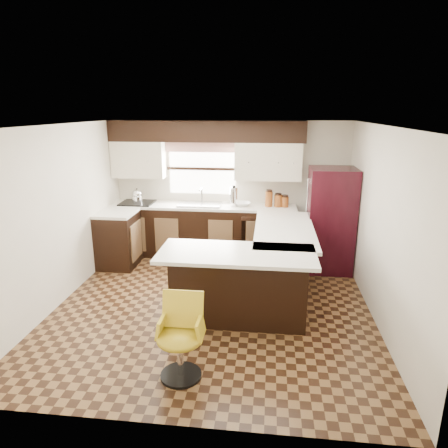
# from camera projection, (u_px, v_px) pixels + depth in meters

# --- Properties ---
(floor) EXTENTS (4.40, 4.40, 0.00)m
(floor) POSITION_uv_depth(u_px,v_px,m) (213.00, 304.00, 5.50)
(floor) COLOR #49301A
(floor) RESTS_ON ground
(ceiling) EXTENTS (4.40, 4.40, 0.00)m
(ceiling) POSITION_uv_depth(u_px,v_px,m) (212.00, 125.00, 4.83)
(ceiling) COLOR silver
(ceiling) RESTS_ON wall_back
(wall_back) EXTENTS (4.40, 0.00, 4.40)m
(wall_back) POSITION_uv_depth(u_px,v_px,m) (230.00, 188.00, 7.26)
(wall_back) COLOR beige
(wall_back) RESTS_ON floor
(wall_front) EXTENTS (4.40, 0.00, 4.40)m
(wall_front) POSITION_uv_depth(u_px,v_px,m) (172.00, 298.00, 3.06)
(wall_front) COLOR beige
(wall_front) RESTS_ON floor
(wall_left) EXTENTS (0.00, 4.40, 4.40)m
(wall_left) POSITION_uv_depth(u_px,v_px,m) (59.00, 216.00, 5.39)
(wall_left) COLOR beige
(wall_left) RESTS_ON floor
(wall_right) EXTENTS (0.00, 4.40, 4.40)m
(wall_right) POSITION_uv_depth(u_px,v_px,m) (381.00, 226.00, 4.93)
(wall_right) COLOR beige
(wall_right) RESTS_ON floor
(base_cab_back) EXTENTS (3.30, 0.60, 0.90)m
(base_cab_back) POSITION_uv_depth(u_px,v_px,m) (203.00, 231.00, 7.23)
(base_cab_back) COLOR black
(base_cab_back) RESTS_ON floor
(base_cab_left) EXTENTS (0.60, 0.70, 0.90)m
(base_cab_left) POSITION_uv_depth(u_px,v_px,m) (119.00, 240.00, 6.76)
(base_cab_left) COLOR black
(base_cab_left) RESTS_ON floor
(counter_back) EXTENTS (3.30, 0.60, 0.04)m
(counter_back) POSITION_uv_depth(u_px,v_px,m) (203.00, 206.00, 7.10)
(counter_back) COLOR silver
(counter_back) RESTS_ON base_cab_back
(counter_left) EXTENTS (0.60, 0.70, 0.04)m
(counter_left) POSITION_uv_depth(u_px,v_px,m) (116.00, 213.00, 6.63)
(counter_left) COLOR silver
(counter_left) RESTS_ON base_cab_left
(soffit) EXTENTS (3.40, 0.35, 0.36)m
(soffit) POSITION_uv_depth(u_px,v_px,m) (206.00, 131.00, 6.85)
(soffit) COLOR black
(soffit) RESTS_ON wall_back
(upper_cab_left) EXTENTS (0.94, 0.35, 0.64)m
(upper_cab_left) POSITION_uv_depth(u_px,v_px,m) (139.00, 159.00, 7.13)
(upper_cab_left) COLOR beige
(upper_cab_left) RESTS_ON wall_back
(upper_cab_right) EXTENTS (1.14, 0.35, 0.64)m
(upper_cab_right) POSITION_uv_depth(u_px,v_px,m) (268.00, 161.00, 6.87)
(upper_cab_right) COLOR beige
(upper_cab_right) RESTS_ON wall_back
(window_pane) EXTENTS (1.20, 0.02, 0.90)m
(window_pane) POSITION_uv_depth(u_px,v_px,m) (202.00, 169.00, 7.20)
(window_pane) COLOR white
(window_pane) RESTS_ON wall_back
(valance) EXTENTS (1.30, 0.06, 0.18)m
(valance) POSITION_uv_depth(u_px,v_px,m) (202.00, 147.00, 7.05)
(valance) COLOR #D19B93
(valance) RESTS_ON wall_back
(sink) EXTENTS (0.75, 0.45, 0.03)m
(sink) POSITION_uv_depth(u_px,v_px,m) (200.00, 204.00, 7.08)
(sink) COLOR #B2B2B7
(sink) RESTS_ON counter_back
(dishwasher) EXTENTS (0.58, 0.03, 0.78)m
(dishwasher) POSITION_uv_depth(u_px,v_px,m) (258.00, 239.00, 6.85)
(dishwasher) COLOR black
(dishwasher) RESTS_ON floor
(cooktop) EXTENTS (0.58, 0.50, 0.02)m
(cooktop) POSITION_uv_depth(u_px,v_px,m) (137.00, 203.00, 7.20)
(cooktop) COLOR black
(cooktop) RESTS_ON counter_back
(peninsula_long) EXTENTS (0.60, 1.95, 0.90)m
(peninsula_long) POSITION_uv_depth(u_px,v_px,m) (280.00, 260.00, 5.87)
(peninsula_long) COLOR black
(peninsula_long) RESTS_ON floor
(peninsula_return) EXTENTS (1.65, 0.60, 0.90)m
(peninsula_return) POSITION_uv_depth(u_px,v_px,m) (239.00, 287.00, 4.99)
(peninsula_return) COLOR black
(peninsula_return) RESTS_ON floor
(counter_pen_long) EXTENTS (0.84, 1.95, 0.04)m
(counter_pen_long) POSITION_uv_depth(u_px,v_px,m) (284.00, 230.00, 5.73)
(counter_pen_long) COLOR silver
(counter_pen_long) RESTS_ON peninsula_long
(counter_pen_return) EXTENTS (1.89, 0.84, 0.04)m
(counter_pen_return) POSITION_uv_depth(u_px,v_px,m) (237.00, 254.00, 4.78)
(counter_pen_return) COLOR silver
(counter_pen_return) RESTS_ON peninsula_return
(refrigerator) EXTENTS (0.73, 0.70, 1.70)m
(refrigerator) POSITION_uv_depth(u_px,v_px,m) (330.00, 220.00, 6.49)
(refrigerator) COLOR black
(refrigerator) RESTS_ON floor
(bar_chair) EXTENTS (0.46, 0.46, 0.85)m
(bar_chair) POSITION_uv_depth(u_px,v_px,m) (180.00, 339.00, 3.91)
(bar_chair) COLOR gold
(bar_chair) RESTS_ON floor
(kettle) EXTENTS (0.19, 0.19, 0.25)m
(kettle) POSITION_uv_depth(u_px,v_px,m) (137.00, 195.00, 7.17)
(kettle) COLOR silver
(kettle) RESTS_ON cooktop
(percolator) EXTENTS (0.14, 0.14, 0.33)m
(percolator) POSITION_uv_depth(u_px,v_px,m) (234.00, 197.00, 6.99)
(percolator) COLOR silver
(percolator) RESTS_ON counter_back
(mixing_bowl) EXTENTS (0.33, 0.33, 0.07)m
(mixing_bowl) POSITION_uv_depth(u_px,v_px,m) (242.00, 204.00, 7.01)
(mixing_bowl) COLOR white
(mixing_bowl) RESTS_ON counter_back
(canister_large) EXTENTS (0.13, 0.13, 0.27)m
(canister_large) POSITION_uv_depth(u_px,v_px,m) (269.00, 199.00, 6.95)
(canister_large) COLOR brown
(canister_large) RESTS_ON counter_back
(canister_med) EXTENTS (0.13, 0.13, 0.21)m
(canister_med) POSITION_uv_depth(u_px,v_px,m) (278.00, 201.00, 6.94)
(canister_med) COLOR brown
(canister_med) RESTS_ON counter_back
(canister_small) EXTENTS (0.13, 0.13, 0.18)m
(canister_small) POSITION_uv_depth(u_px,v_px,m) (285.00, 202.00, 6.93)
(canister_small) COLOR brown
(canister_small) RESTS_ON counter_back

